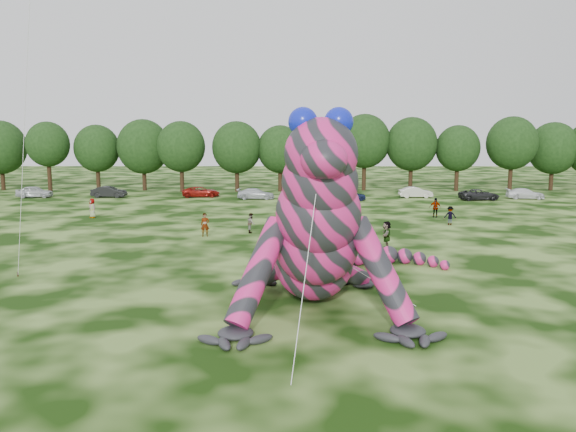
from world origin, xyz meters
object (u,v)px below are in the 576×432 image
(inflatable_gecko, at_px, (312,205))
(car_0, at_px, (35,192))
(spectator_3, at_px, (435,208))
(tree_8, at_px, (280,158))
(car_4, at_px, (349,195))
(spectator_5, at_px, (387,235))
(tree_6, at_px, (181,156))
(car_7, at_px, (525,194))
(tree_3, at_px, (48,157))
(car_1, at_px, (109,192))
(tree_11, at_px, (411,154))
(tree_7, at_px, (237,157))
(spectator_0, at_px, (205,225))
(car_2, at_px, (201,192))
(tree_4, at_px, (97,157))
(tree_10, at_px, (364,152))
(car_5, at_px, (416,192))
(tree_2, at_px, (1,155))
(car_6, at_px, (479,195))
(tree_13, at_px, (511,154))
(tree_14, at_px, (553,156))
(spectator_2, at_px, (450,216))
(tree_9, at_px, (319,159))
(spectator_4, at_px, (92,208))
(tree_12, at_px, (457,158))
(spectator_1, at_px, (251,223))

(inflatable_gecko, height_order, car_0, inflatable_gecko)
(spectator_3, bearing_deg, tree_8, 143.45)
(car_4, bearing_deg, spectator_5, 170.49)
(tree_6, relative_size, car_7, 2.16)
(tree_3, height_order, car_1, tree_3)
(tree_11, distance_m, car_1, 40.18)
(tree_3, xyz_separation_m, tree_7, (25.64, -0.26, 0.02))
(car_7, distance_m, spectator_0, 42.97)
(car_2, bearing_deg, tree_4, 52.35)
(tree_10, distance_m, car_0, 42.94)
(spectator_5, bearing_deg, car_5, 173.91)
(inflatable_gecko, height_order, tree_10, tree_10)
(tree_2, xyz_separation_m, car_7, (68.43, -10.92, -4.18))
(car_6, distance_m, spectator_3, 16.56)
(tree_13, distance_m, tree_14, 6.54)
(tree_7, distance_m, spectator_3, 32.13)
(spectator_0, distance_m, spectator_2, 20.85)
(tree_7, distance_m, car_1, 17.33)
(tree_9, distance_m, car_2, 17.17)
(car_0, bearing_deg, tree_8, -80.30)
(tree_6, bearing_deg, tree_9, 2.03)
(spectator_2, bearing_deg, tree_9, -60.37)
(tree_14, height_order, spectator_3, tree_14)
(tree_9, bearing_deg, tree_8, -176.11)
(spectator_3, bearing_deg, car_0, -178.11)
(car_4, bearing_deg, tree_10, -23.55)
(tree_4, height_order, car_1, tree_4)
(car_7, relative_size, spectator_0, 2.46)
(car_4, bearing_deg, spectator_4, 110.03)
(tree_6, relative_size, tree_12, 1.06)
(tree_9, height_order, tree_13, tree_13)
(inflatable_gecko, bearing_deg, car_1, 116.33)
(tree_7, xyz_separation_m, tree_9, (11.15, 0.54, -0.40))
(spectator_1, bearing_deg, tree_10, -20.07)
(car_2, height_order, car_7, car_2)
(spectator_5, height_order, spectator_4, spectator_5)
(car_5, height_order, spectator_2, spectator_2)
(tree_8, distance_m, spectator_4, 30.26)
(car_2, bearing_deg, spectator_5, -159.21)
(inflatable_gecko, height_order, tree_8, tree_8)
(tree_11, bearing_deg, car_7, -41.70)
(tree_3, height_order, car_0, tree_3)
(tree_2, distance_m, tree_3, 7.50)
(tree_13, bearing_deg, tree_10, 175.79)
(tree_7, height_order, car_1, tree_7)
(tree_6, xyz_separation_m, spectator_2, (28.35, -28.61, -3.94))
(tree_2, relative_size, car_1, 2.30)
(tree_7, relative_size, tree_9, 1.09)
(tree_10, height_order, spectator_3, tree_10)
(tree_4, bearing_deg, tree_6, -9.53)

